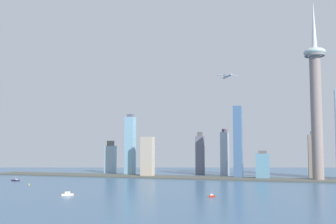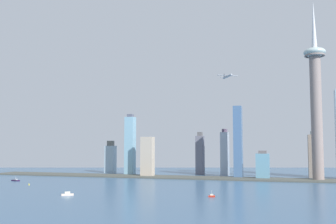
# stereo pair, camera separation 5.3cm
# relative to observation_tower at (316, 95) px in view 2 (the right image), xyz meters

# --- Properties ---
(waterfront_pier) EXTENTS (718.39, 59.44, 2.12)m
(waterfront_pier) POSITION_rel_observation_tower_xyz_m (-228.00, -9.19, -137.10)
(waterfront_pier) COLOR #4B4D46
(waterfront_pier) RESTS_ON ground
(observation_tower) EXTENTS (34.76, 34.76, 294.26)m
(observation_tower) POSITION_rel_observation_tower_xyz_m (0.00, 0.00, 0.00)
(observation_tower) COLOR gray
(observation_tower) RESTS_ON ground
(skyscraper_0) EXTENTS (17.34, 16.79, 115.48)m
(skyscraper_0) POSITION_rel_observation_tower_xyz_m (-332.41, 23.68, -82.17)
(skyscraper_0) COLOR #7BABC2
(skyscraper_0) RESTS_ON ground
(skyscraper_2) EXTENTS (13.76, 23.51, 86.55)m
(skyscraper_2) POSITION_rel_observation_tower_xyz_m (-157.80, 60.12, -96.75)
(skyscraper_2) COLOR #A7B4C2
(skyscraper_2) RESTS_ON ground
(skyscraper_3) EXTENTS (14.47, 18.97, 124.59)m
(skyscraper_3) POSITION_rel_observation_tower_xyz_m (-128.21, 17.24, -75.86)
(skyscraper_3) COLOR #456691
(skyscraper_3) RESTS_ON ground
(skyscraper_4) EXTENTS (22.10, 16.43, 71.53)m
(skyscraper_4) POSITION_rel_observation_tower_xyz_m (-288.40, -0.99, -102.39)
(skyscraper_4) COLOR #B6A895
(skyscraper_4) RESTS_ON ground
(skyscraper_5) EXTENTS (24.21, 19.75, 80.98)m
(skyscraper_5) POSITION_rel_observation_tower_xyz_m (0.76, 62.09, -99.53)
(skyscraper_5) COLOR gray
(skyscraper_5) RESTS_ON ground
(skyscraper_6) EXTENTS (20.10, 17.11, 65.46)m
(skyscraper_6) POSITION_rel_observation_tower_xyz_m (-392.40, 65.82, -108.49)
(skyscraper_6) COLOR #93A9B6
(skyscraper_6) RESTS_ON ground
(skyscraper_7) EXTENTS (14.40, 19.56, 82.05)m
(skyscraper_7) POSITION_rel_observation_tower_xyz_m (-209.22, 80.86, -99.50)
(skyscraper_7) COLOR slate
(skyscraper_7) RESTS_ON ground
(skyscraper_8) EXTENTS (22.00, 20.12, 47.32)m
(skyscraper_8) POSITION_rel_observation_tower_xyz_m (-86.53, 6.87, -115.97)
(skyscraper_8) COLOR #6093AC
(skyscraper_8) RESTS_ON ground
(boat_0) EXTENTS (13.41, 11.23, 4.29)m
(boat_0) POSITION_rel_observation_tower_xyz_m (-286.02, -276.84, -136.60)
(boat_0) COLOR beige
(boat_0) RESTS_ON ground
(boat_1) EXTENTS (17.03, 10.48, 7.10)m
(boat_1) POSITION_rel_observation_tower_xyz_m (-460.88, -139.84, -136.95)
(boat_1) COLOR #251335
(boat_1) RESTS_ON ground
(boat_2) EXTENTS (7.42, 3.16, 7.71)m
(boat_2) POSITION_rel_observation_tower_xyz_m (-127.39, -244.07, -136.89)
(boat_2) COLOR red
(boat_2) RESTS_ON ground
(channel_buoy_0) EXTENTS (1.72, 1.72, 2.59)m
(channel_buoy_0) POSITION_rel_observation_tower_xyz_m (-401.53, -187.25, -136.86)
(channel_buoy_0) COLOR yellow
(channel_buoy_0) RESTS_ON ground
(airplane) EXTENTS (33.15, 32.98, 8.59)m
(airplane) POSITION_rel_observation_tower_xyz_m (-141.74, -5.57, 36.51)
(airplane) COLOR #AFB4BC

